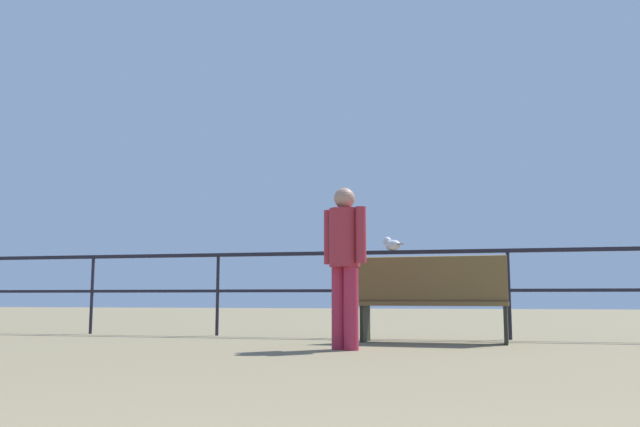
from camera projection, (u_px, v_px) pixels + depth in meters
name	position (u px, v px, depth m)	size (l,w,h in m)	color
pier_railing	(430.00, 273.00, 8.38)	(24.98, 0.05, 1.12)	black
bench_near_left	(432.00, 295.00, 7.49)	(1.71, 0.68, 0.98)	brown
person_by_bench	(345.00, 256.00, 6.62)	(0.47, 0.31, 1.62)	#A5233D
seagull_on_rail	(392.00, 244.00, 8.55)	(0.32, 0.30, 0.18)	silver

